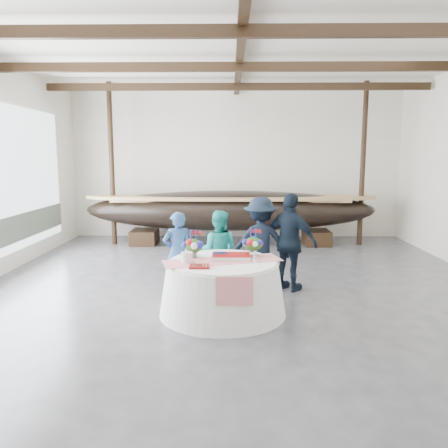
{
  "coord_description": "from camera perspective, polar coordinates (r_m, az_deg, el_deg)",
  "views": [
    {
      "loc": [
        -0.16,
        -7.56,
        2.49
      ],
      "look_at": [
        -0.29,
        0.55,
        1.23
      ],
      "focal_mm": 35.0,
      "sensor_mm": 36.0,
      "label": 1
    }
  ],
  "objects": [
    {
      "name": "floor",
      "position": [
        7.96,
        2.05,
        -9.42
      ],
      "size": [
        10.0,
        12.0,
        0.01
      ],
      "primitive_type": "cube",
      "color": "#3D3D42",
      "rests_on": "ground"
    },
    {
      "name": "wall_back",
      "position": [
        13.56,
        1.6,
        7.82
      ],
      "size": [
        10.0,
        0.02,
        4.5
      ],
      "primitive_type": "cube",
      "color": "silver",
      "rests_on": "ground"
    },
    {
      "name": "wall_front",
      "position": [
        1.58,
        6.83,
        -0.04
      ],
      "size": [
        10.0,
        0.02,
        4.5
      ],
      "primitive_type": "cube",
      "color": "silver",
      "rests_on": "ground"
    },
    {
      "name": "ceiling",
      "position": [
        7.82,
        2.25,
        23.71
      ],
      "size": [
        10.0,
        12.0,
        0.01
      ],
      "primitive_type": "cube",
      "color": "white",
      "rests_on": "wall_back"
    },
    {
      "name": "pavilion_structure",
      "position": [
        8.5,
        2.1,
        19.07
      ],
      "size": [
        9.8,
        11.76,
        4.5
      ],
      "color": "black",
      "rests_on": "ground"
    },
    {
      "name": "longboat_display",
      "position": [
        12.35,
        0.83,
        1.81
      ],
      "size": [
        8.19,
        1.64,
        1.54
      ],
      "color": "black",
      "rests_on": "ground"
    },
    {
      "name": "banquet_table",
      "position": [
        7.02,
        -0.18,
        -8.25
      ],
      "size": [
        2.01,
        2.01,
        0.86
      ],
      "color": "white",
      "rests_on": "ground"
    },
    {
      "name": "tabletop_items",
      "position": [
        7.06,
        -0.43,
        -3.29
      ],
      "size": [
        1.94,
        1.08,
        0.4
      ],
      "color": "red",
      "rests_on": "banquet_table"
    },
    {
      "name": "guest_woman_blue",
      "position": [
        8.04,
        -6.09,
        -3.71
      ],
      "size": [
        0.64,
        0.54,
        1.5
      ],
      "primitive_type": "imported",
      "rotation": [
        0.0,
        0.0,
        3.53
      ],
      "color": "navy",
      "rests_on": "ground"
    },
    {
      "name": "guest_woman_teal",
      "position": [
        8.17,
        -0.74,
        -3.46
      ],
      "size": [
        0.82,
        0.69,
        1.51
      ],
      "primitive_type": "imported",
      "rotation": [
        0.0,
        0.0,
        2.97
      ],
      "color": "teal",
      "rests_on": "ground"
    },
    {
      "name": "guest_man_left",
      "position": [
        8.32,
        4.79,
        -2.44
      ],
      "size": [
        1.15,
        0.7,
        1.74
      ],
      "primitive_type": "imported",
      "rotation": [
        0.0,
        0.0,
        3.19
      ],
      "color": "black",
      "rests_on": "ground"
    },
    {
      "name": "guest_man_right",
      "position": [
        8.18,
        8.66,
        -2.37
      ],
      "size": [
        1.12,
        1.01,
        1.83
      ],
      "primitive_type": "imported",
      "rotation": [
        0.0,
        0.0,
        2.49
      ],
      "color": "black",
      "rests_on": "ground"
    }
  ]
}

